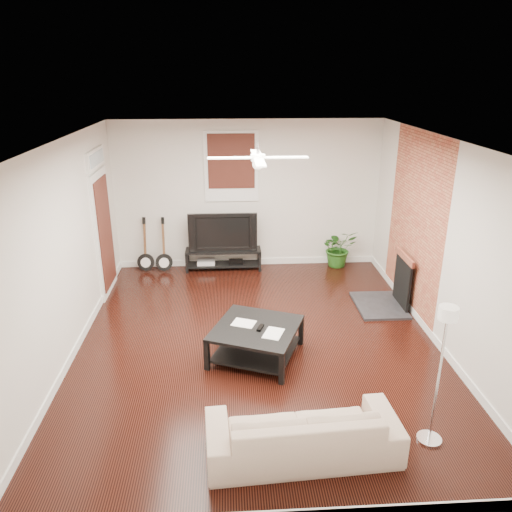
# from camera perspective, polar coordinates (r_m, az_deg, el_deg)

# --- Properties ---
(room) EXTENTS (5.01, 6.01, 2.81)m
(room) POSITION_cam_1_polar(r_m,az_deg,el_deg) (6.52, 0.21, 0.82)
(room) COLOR black
(room) RESTS_ON ground
(brick_accent) EXTENTS (0.02, 2.20, 2.80)m
(brick_accent) POSITION_cam_1_polar(r_m,az_deg,el_deg) (7.99, 17.87, 3.57)
(brick_accent) COLOR #AC4D37
(brick_accent) RESTS_ON floor
(fireplace) EXTENTS (0.80, 1.10, 0.92)m
(fireplace) POSITION_cam_1_polar(r_m,az_deg,el_deg) (8.20, 15.28, -2.71)
(fireplace) COLOR black
(fireplace) RESTS_ON floor
(window_back) EXTENTS (1.00, 0.06, 1.30)m
(window_back) POSITION_cam_1_polar(r_m,az_deg,el_deg) (9.24, -2.86, 10.26)
(window_back) COLOR black
(window_back) RESTS_ON wall_back
(door_left) EXTENTS (0.08, 1.00, 2.50)m
(door_left) POSITION_cam_1_polar(r_m,az_deg,el_deg) (8.61, -17.24, 3.79)
(door_left) COLOR white
(door_left) RESTS_ON wall_left
(tv_stand) EXTENTS (1.43, 0.38, 0.40)m
(tv_stand) POSITION_cam_1_polar(r_m,az_deg,el_deg) (9.53, -3.78, -0.37)
(tv_stand) COLOR black
(tv_stand) RESTS_ON floor
(tv) EXTENTS (1.29, 0.17, 0.74)m
(tv) POSITION_cam_1_polar(r_m,az_deg,el_deg) (9.36, -3.86, 2.94)
(tv) COLOR black
(tv) RESTS_ON tv_stand
(coffee_table) EXTENTS (1.38, 1.38, 0.44)m
(coffee_table) POSITION_cam_1_polar(r_m,az_deg,el_deg) (6.68, 0.01, -9.84)
(coffee_table) COLOR black
(coffee_table) RESTS_ON floor
(sofa) EXTENTS (1.94, 0.86, 0.55)m
(sofa) POSITION_cam_1_polar(r_m,az_deg,el_deg) (5.19, 5.41, -19.39)
(sofa) COLOR tan
(sofa) RESTS_ON floor
(floor_lamp) EXTENTS (0.27, 0.27, 1.55)m
(floor_lamp) POSITION_cam_1_polar(r_m,az_deg,el_deg) (5.33, 20.32, -12.94)
(floor_lamp) COLOR white
(floor_lamp) RESTS_ON floor
(potted_plant) EXTENTS (0.78, 0.71, 0.75)m
(potted_plant) POSITION_cam_1_polar(r_m,az_deg,el_deg) (9.75, 9.51, 0.96)
(potted_plant) COLOR #235919
(potted_plant) RESTS_ON floor
(guitar_left) EXTENTS (0.34, 0.25, 1.04)m
(guitar_left) POSITION_cam_1_polar(r_m,az_deg,el_deg) (9.52, -12.75, 1.18)
(guitar_left) COLOR black
(guitar_left) RESTS_ON floor
(guitar_right) EXTENTS (0.33, 0.24, 1.04)m
(guitar_right) POSITION_cam_1_polar(r_m,az_deg,el_deg) (9.44, -10.68, 1.17)
(guitar_right) COLOR black
(guitar_right) RESTS_ON floor
(ceiling_fan) EXTENTS (1.24, 1.24, 0.32)m
(ceiling_fan) POSITION_cam_1_polar(r_m,az_deg,el_deg) (6.21, 0.23, 11.29)
(ceiling_fan) COLOR white
(ceiling_fan) RESTS_ON ceiling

